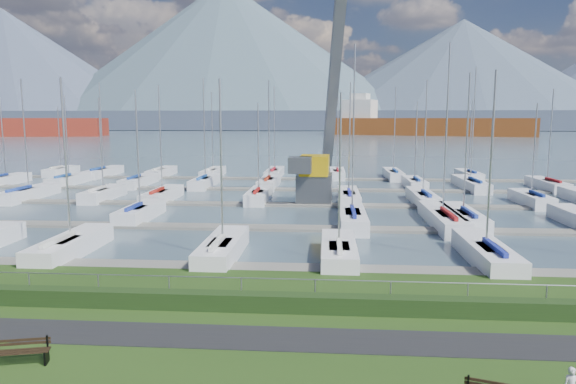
# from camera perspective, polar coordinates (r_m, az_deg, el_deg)

# --- Properties ---
(path) EXTENTS (160.00, 2.00, 0.04)m
(path) POSITION_cam_1_polar(r_m,az_deg,el_deg) (18.67, -3.60, -15.87)
(path) COLOR black
(path) RESTS_ON grass
(water) EXTENTS (800.00, 540.00, 0.20)m
(water) POSITION_cam_1_polar(r_m,az_deg,el_deg) (279.99, 3.85, 6.59)
(water) COLOR #475A68
(hedge) EXTENTS (80.00, 0.70, 0.70)m
(hedge) POSITION_cam_1_polar(r_m,az_deg,el_deg) (20.93, -2.61, -12.13)
(hedge) COLOR #1D3312
(hedge) RESTS_ON grass
(fence) EXTENTS (80.00, 0.04, 0.04)m
(fence) POSITION_cam_1_polar(r_m,az_deg,el_deg) (21.02, -2.50, -9.58)
(fence) COLOR gray
(fence) RESTS_ON grass
(foothill) EXTENTS (900.00, 80.00, 12.00)m
(foothill) POSITION_cam_1_polar(r_m,az_deg,el_deg) (349.88, 3.96, 7.96)
(foothill) COLOR #40495D
(foothill) RESTS_ON water
(mountains) EXTENTS (1190.00, 360.00, 115.00)m
(mountains) POSITION_cam_1_polar(r_m,az_deg,el_deg) (426.31, 5.10, 13.47)
(mountains) COLOR #445063
(mountains) RESTS_ON water
(docks) EXTENTS (90.00, 41.60, 0.25)m
(docks) POSITION_cam_1_polar(r_m,az_deg,el_deg) (46.60, 1.30, -1.45)
(docks) COLOR slate
(docks) RESTS_ON water
(bench_left) EXTENTS (1.85, 0.83, 0.85)m
(bench_left) POSITION_cam_1_polar(r_m,az_deg,el_deg) (18.68, -27.70, -15.46)
(bench_left) COLOR black
(bench_left) RESTS_ON grass
(person) EXTENTS (0.45, 0.33, 1.13)m
(person) POSITION_cam_1_polar(r_m,az_deg,el_deg) (16.61, 29.01, -18.03)
(person) COLOR silver
(person) RESTS_ON grass
(crane) EXTENTS (5.29, 13.26, 22.35)m
(crane) POSITION_cam_1_polar(r_m,az_deg,el_deg) (48.49, 3.56, 5.51)
(crane) COLOR #505357
(crane) RESTS_ON water
(cargo_ship_mid) EXTENTS (91.95, 46.40, 21.50)m
(cargo_ship_mid) POSITION_cam_1_polar(r_m,az_deg,el_deg) (243.66, 14.23, 7.06)
(cargo_ship_mid) COLOR brown
(cargo_ship_mid) RESTS_ON water
(sailboat_fleet) EXTENTS (75.04, 49.86, 13.65)m
(sailboat_fleet) POSITION_cam_1_polar(r_m,az_deg,el_deg) (48.83, 0.25, 5.69)
(sailboat_fleet) COLOR maroon
(sailboat_fleet) RESTS_ON water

